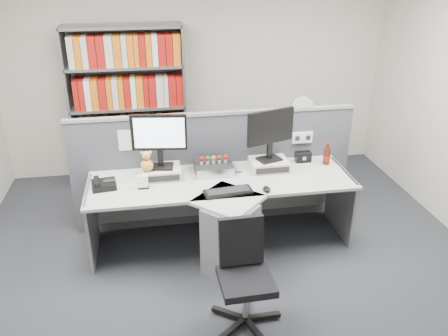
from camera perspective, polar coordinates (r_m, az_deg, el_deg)
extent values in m
plane|color=#313339|center=(4.23, 1.53, -15.12)|extent=(5.50, 5.50, 0.00)
cube|color=beige|center=(6.12, -3.38, 11.88)|extent=(5.00, 0.04, 2.70)
cube|color=#484A52|center=(4.94, -1.17, -0.22)|extent=(3.00, 0.05, 1.25)
cube|color=#9C9CA1|center=(4.71, -1.24, 6.79)|extent=(3.00, 0.07, 0.03)
cube|color=white|center=(5.00, 9.69, 3.78)|extent=(0.22, 0.04, 0.12)
cube|color=white|center=(4.71, -12.07, 3.54)|extent=(0.16, 0.00, 0.22)
cube|color=white|center=(4.71, -7.20, 3.89)|extent=(0.16, 0.00, 0.22)
cube|color=white|center=(4.90, 6.99, 4.73)|extent=(0.16, 0.00, 0.22)
cube|color=#B6B5AF|center=(4.52, -0.36, -1.58)|extent=(2.60, 0.80, 0.03)
cube|color=#B6B5AF|center=(4.17, 0.53, -3.99)|extent=(0.74, 0.74, 0.03)
cube|color=gray|center=(4.26, 0.80, -9.00)|extent=(0.57, 0.57, 0.69)
cube|color=gray|center=(4.68, -16.10, -6.47)|extent=(0.03, 0.70, 0.72)
cube|color=gray|center=(5.03, 14.23, -3.96)|extent=(0.03, 0.70, 0.72)
cube|color=gray|center=(5.00, -1.02, -3.41)|extent=(2.50, 0.02, 0.45)
cube|color=beige|center=(4.59, -7.78, -0.50)|extent=(0.38, 0.30, 0.10)
cube|color=black|center=(4.46, -7.70, -1.31)|extent=(0.34, 0.01, 0.06)
cube|color=beige|center=(4.74, 5.60, 0.45)|extent=(0.38, 0.30, 0.10)
cube|color=black|center=(4.61, 6.07, -0.31)|extent=(0.34, 0.01, 0.06)
cube|color=black|center=(4.57, -7.83, 0.19)|extent=(0.26, 0.20, 0.02)
cube|color=black|center=(4.53, -7.90, 1.30)|extent=(0.06, 0.04, 0.19)
cube|color=black|center=(4.43, -8.09, 4.41)|extent=(0.54, 0.11, 0.35)
cube|color=#C3DCFF|center=(4.41, -8.04, 4.32)|extent=(0.48, 0.07, 0.30)
cube|color=black|center=(4.72, 5.63, 1.12)|extent=(0.27, 0.23, 0.02)
cube|color=black|center=(4.68, 5.67, 2.18)|extent=(0.06, 0.05, 0.19)
cube|color=black|center=(4.59, 5.81, 5.12)|extent=(0.51, 0.20, 0.34)
cube|color=#C3DCFF|center=(4.57, 5.79, 5.04)|extent=(0.45, 0.15, 0.29)
cube|color=black|center=(4.66, -1.33, 0.12)|extent=(0.38, 0.33, 0.10)
cube|color=silver|center=(4.51, -1.02, -0.75)|extent=(0.38, 0.01, 0.09)
cylinder|color=beige|center=(4.60, -2.78, 0.68)|extent=(0.03, 0.03, 0.03)
sphere|color=#A5140F|center=(4.58, -2.79, 1.16)|extent=(0.05, 0.05, 0.05)
cylinder|color=beige|center=(4.61, -2.04, 0.73)|extent=(0.03, 0.03, 0.03)
sphere|color=#19721E|center=(4.59, -2.05, 1.21)|extent=(0.05, 0.05, 0.05)
cylinder|color=beige|center=(4.61, -1.31, 0.78)|extent=(0.03, 0.03, 0.03)
sphere|color=orange|center=(4.60, -1.31, 1.26)|extent=(0.05, 0.05, 0.05)
cylinder|color=beige|center=(4.62, -0.57, 0.83)|extent=(0.03, 0.03, 0.03)
sphere|color=#593319|center=(4.61, -0.57, 1.31)|extent=(0.05, 0.05, 0.05)
cylinder|color=beige|center=(4.63, 0.16, 0.88)|extent=(0.03, 0.03, 0.03)
sphere|color=#A5140F|center=(4.61, 0.16, 1.36)|extent=(0.05, 0.05, 0.05)
cylinder|color=beige|center=(4.61, -2.07, 0.73)|extent=(0.03, 0.03, 0.03)
sphere|color=#593319|center=(4.59, -2.08, 1.21)|extent=(0.05, 0.05, 0.05)
cube|color=black|center=(4.25, 0.52, -2.99)|extent=(0.47, 0.22, 0.03)
cube|color=black|center=(4.25, 0.52, -2.81)|extent=(0.41, 0.16, 0.01)
ellipsoid|color=black|center=(4.30, 5.32, -2.62)|extent=(0.07, 0.11, 0.04)
cube|color=black|center=(4.49, -14.70, -2.04)|extent=(0.25, 0.23, 0.06)
cube|color=black|center=(4.47, -15.54, -1.59)|extent=(0.08, 0.19, 0.04)
cube|color=black|center=(4.47, -14.10, -1.55)|extent=(0.11, 0.07, 0.01)
cube|color=black|center=(4.41, -9.99, -2.34)|extent=(0.11, 0.06, 0.02)
cube|color=white|center=(4.37, -10.05, -1.72)|extent=(0.10, 0.04, 0.11)
cube|color=white|center=(4.40, -10.05, -1.48)|extent=(0.10, 0.04, 0.11)
sphere|color=#D59047|center=(4.49, -9.54, 0.33)|extent=(0.12, 0.12, 0.12)
sphere|color=#D59047|center=(4.45, -9.63, 1.52)|extent=(0.08, 0.08, 0.08)
sphere|color=#D59047|center=(4.44, -10.15, 1.84)|extent=(0.03, 0.03, 0.03)
sphere|color=#D59047|center=(4.44, -9.16, 1.91)|extent=(0.03, 0.03, 0.03)
cube|color=black|center=(4.96, 9.79, 1.38)|extent=(0.16, 0.09, 0.11)
cylinder|color=#3F190A|center=(4.93, 12.65, 1.46)|extent=(0.07, 0.07, 0.18)
cylinder|color=#A5140F|center=(4.94, 12.62, 1.25)|extent=(0.07, 0.07, 0.05)
cylinder|color=#3F190A|center=(4.89, 12.77, 2.71)|extent=(0.03, 0.03, 0.05)
cylinder|color=#A5140F|center=(4.88, 12.80, 3.05)|extent=(0.03, 0.03, 0.01)
cube|color=slate|center=(5.96, -18.42, 6.80)|extent=(0.03, 0.40, 2.00)
cube|color=slate|center=(5.90, -5.00, 7.82)|extent=(0.03, 0.40, 2.00)
cube|color=slate|center=(6.07, -11.72, 7.88)|extent=(1.40, 0.02, 2.00)
cube|color=slate|center=(6.25, -10.98, -1.24)|extent=(1.38, 0.40, 0.03)
cube|color=slate|center=(6.05, -11.36, 3.02)|extent=(1.38, 0.40, 0.03)
cube|color=slate|center=(5.88, -11.77, 7.54)|extent=(1.38, 0.40, 0.03)
cube|color=slate|center=(5.76, -12.20, 12.29)|extent=(1.38, 0.40, 0.03)
cube|color=slate|center=(5.68, -12.63, 16.81)|extent=(1.38, 0.40, 0.03)
cube|color=#A5140F|center=(6.14, -11.13, 0.27)|extent=(1.24, 0.28, 0.36)
cube|color=orange|center=(5.95, -11.52, 4.66)|extent=(1.24, 0.28, 0.36)
cube|color=beige|center=(5.80, -11.94, 9.29)|extent=(1.24, 0.28, 0.36)
cube|color=white|center=(5.69, -12.39, 14.14)|extent=(1.24, 0.28, 0.36)
cube|color=slate|center=(5.99, 9.19, 1.21)|extent=(0.45, 0.60, 0.70)
cube|color=black|center=(5.66, 10.24, 1.58)|extent=(0.40, 0.02, 0.28)
cube|color=black|center=(5.79, 10.00, -1.33)|extent=(0.40, 0.02, 0.28)
cylinder|color=white|center=(5.85, 9.43, 4.47)|extent=(0.17, 0.17, 0.03)
cylinder|color=white|center=(5.82, 9.49, 5.36)|extent=(0.03, 0.03, 0.17)
cylinder|color=white|center=(5.74, 9.71, 7.37)|extent=(0.28, 0.13, 0.28)
cylinder|color=silver|center=(5.76, 9.62, 7.46)|extent=(0.27, 0.12, 0.28)
cylinder|color=silver|center=(3.80, 2.69, -16.18)|extent=(0.04, 0.04, 0.36)
cube|color=black|center=(3.68, 2.75, -13.86)|extent=(0.42, 0.42, 0.06)
cube|color=black|center=(3.68, 2.14, -9.01)|extent=(0.36, 0.10, 0.42)
cube|color=black|center=(3.96, 5.02, -17.85)|extent=(0.27, 0.05, 0.04)
cylinder|color=black|center=(3.99, 6.57, -17.74)|extent=(0.04, 0.04, 0.03)
cube|color=black|center=(4.04, 2.83, -16.65)|extent=(0.12, 0.27, 0.04)
cylinder|color=black|center=(4.13, 2.94, -15.81)|extent=(0.04, 0.04, 0.03)
cube|color=black|center=(3.97, 0.38, -17.55)|extent=(0.25, 0.19, 0.04)
cylinder|color=black|center=(4.01, -1.08, -17.25)|extent=(0.04, 0.04, 0.03)
cube|color=black|center=(3.84, 0.98, -19.42)|extent=(0.24, 0.20, 0.04)
cube|color=black|center=(3.83, 3.97, -19.62)|extent=(0.13, 0.27, 0.04)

